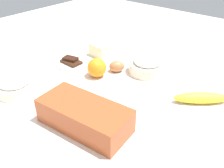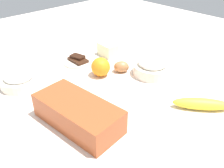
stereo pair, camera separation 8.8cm
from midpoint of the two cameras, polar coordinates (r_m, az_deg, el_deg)
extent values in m
cube|color=beige|center=(0.91, -2.78, -2.77)|extent=(2.40, 2.40, 0.02)
cube|color=#9E4723|center=(0.74, -9.89, -7.41)|extent=(0.29, 0.16, 0.08)
cube|color=black|center=(0.74, -9.92, -7.17)|extent=(0.28, 0.14, 0.07)
cylinder|color=silver|center=(1.03, 5.76, 3.76)|extent=(0.15, 0.15, 0.04)
torus|color=silver|center=(1.03, 5.81, 4.68)|extent=(0.15, 0.15, 0.01)
ellipsoid|color=white|center=(1.02, 5.85, 5.36)|extent=(0.12, 0.12, 0.04)
cylinder|color=silver|center=(0.99, -24.02, -0.83)|extent=(0.15, 0.15, 0.04)
torus|color=silver|center=(0.98, -24.21, -0.09)|extent=(0.15, 0.15, 0.01)
ellipsoid|color=white|center=(0.97, -24.38, 0.57)|extent=(0.11, 0.11, 0.04)
ellipsoid|color=yellow|center=(0.88, 17.37, -3.20)|extent=(0.17, 0.16, 0.04)
sphere|color=orange|center=(1.00, -6.11, 3.75)|extent=(0.08, 0.08, 0.08)
cube|color=#F4EDB2|center=(1.18, -5.04, 7.87)|extent=(0.09, 0.07, 0.06)
ellipsoid|color=#A56F43|center=(1.03, -1.32, 4.08)|extent=(0.08, 0.08, 0.05)
cylinder|color=silver|center=(1.12, -11.70, 4.52)|extent=(0.13, 0.13, 0.01)
cube|color=#381E11|center=(1.11, -11.76, 5.02)|extent=(0.09, 0.06, 0.01)
cube|color=black|center=(1.12, -11.93, 5.76)|extent=(0.07, 0.05, 0.01)
camera|label=1|loc=(0.04, -92.86, -1.77)|focal=39.19mm
camera|label=2|loc=(0.04, 87.14, 1.77)|focal=39.19mm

